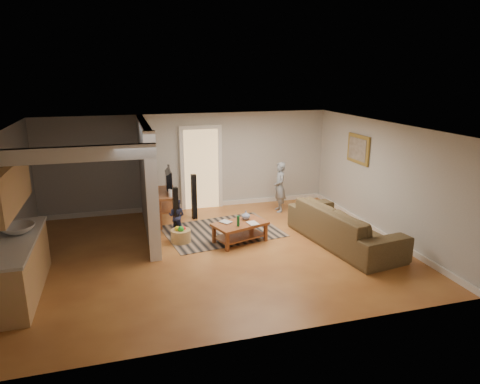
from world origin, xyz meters
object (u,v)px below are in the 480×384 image
(coffee_table, at_px, (240,227))
(speaker_left, at_px, (176,211))
(child, at_px, (279,211))
(toy_basket, at_px, (181,235))
(toddler, at_px, (177,233))
(speaker_right, at_px, (194,197))
(tv_console, at_px, (166,195))
(sofa, at_px, (343,244))

(coffee_table, bearing_deg, speaker_left, 145.83)
(coffee_table, height_order, child, coffee_table)
(toy_basket, bearing_deg, child, 26.95)
(child, relative_size, toddler, 1.64)
(speaker_left, relative_size, child, 0.83)
(speaker_right, bearing_deg, coffee_table, -77.92)
(speaker_right, relative_size, toy_basket, 2.66)
(tv_console, xyz_separation_m, speaker_left, (0.12, -0.84, -0.15))
(speaker_left, bearing_deg, sofa, -31.96)
(toddler, bearing_deg, coffee_table, 173.67)
(coffee_table, height_order, tv_console, tv_console)
(speaker_right, height_order, child, speaker_right)
(toy_basket, xyz_separation_m, child, (2.78, 1.41, -0.16))
(toddler, bearing_deg, child, -133.02)
(tv_console, relative_size, toddler, 1.55)
(speaker_right, distance_m, toddler, 1.16)
(coffee_table, distance_m, child, 2.36)
(toy_basket, distance_m, toddler, 0.60)
(speaker_right, xyz_separation_m, child, (2.23, -0.02, -0.56))
(tv_console, distance_m, toy_basket, 1.46)
(sofa, relative_size, toy_basket, 6.53)
(sofa, xyz_separation_m, toy_basket, (-3.28, 1.03, 0.16))
(coffee_table, distance_m, toddler, 1.56)
(coffee_table, relative_size, child, 0.97)
(toddler, bearing_deg, sofa, -175.81)
(tv_console, bearing_deg, sofa, -31.74)
(toy_basket, height_order, toddler, toddler)
(tv_console, xyz_separation_m, child, (2.92, 0.06, -0.69))
(speaker_left, distance_m, toddler, 0.54)
(sofa, height_order, child, child)
(coffee_table, height_order, toy_basket, coffee_table)
(toy_basket, bearing_deg, speaker_left, 92.38)
(coffee_table, bearing_deg, speaker_right, 110.98)
(speaker_right, bearing_deg, toddler, -131.83)
(speaker_left, height_order, child, speaker_left)
(toddler, bearing_deg, speaker_left, 102.16)
(coffee_table, bearing_deg, toddler, 143.31)
(tv_console, relative_size, child, 0.95)
(speaker_right, height_order, toy_basket, speaker_right)
(sofa, height_order, toddler, sofa)
(tv_console, height_order, toddler, tv_console)
(speaker_left, bearing_deg, toy_basket, -94.50)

